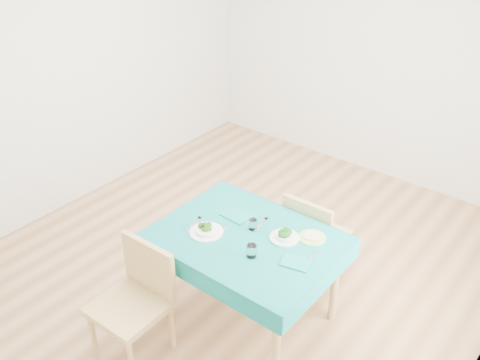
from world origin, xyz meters
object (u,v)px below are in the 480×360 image
Objects in this scene: chair_far at (318,225)px; side_plate at (312,238)px; table at (247,278)px; chair_near at (127,290)px; bowl_far at (285,235)px; bowl_near at (206,229)px.

chair_far is 0.54m from side_plate.
table is 1.19× the size of chair_far.
chair_near is at bearing -117.67° from table.
bowl_far is at bearing 35.12° from table.
side_plate is at bearing 33.62° from bowl_near.
chair_far is at bearing 114.58° from side_plate.
bowl_far is at bearing 93.90° from chair_far.
chair_near is 1.15m from bowl_far.
chair_far is at bearing 63.61° from bowl_near.
chair_near is 5.94× the size of side_plate.
chair_far is 4.39× the size of bowl_near.
side_plate is at bearing 36.79° from table.
chair_near is at bearing -103.25° from bowl_near.
chair_near is 1.33m from side_plate.
chair_near is 1.09× the size of chair_far.
bowl_near is 1.25× the size of side_plate.
chair_near is 4.77× the size of bowl_near.
bowl_far is 1.09× the size of side_plate.
bowl_near is (0.15, 0.64, 0.21)m from chair_near.
chair_near is 0.69m from bowl_near.
chair_near is 5.47× the size of bowl_far.
chair_near reaches higher than chair_far.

